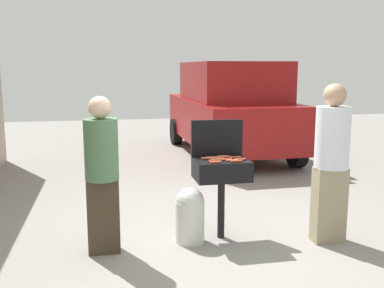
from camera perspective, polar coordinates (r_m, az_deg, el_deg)
The scene contains 20 objects.
ground_plane at distance 5.04m, azimuth 0.74°, elevation -12.41°, with size 24.00×24.00×0.00m, color gray.
bbq_grill at distance 4.94m, azimuth 3.81°, elevation -3.65°, with size 0.60×0.44×0.90m.
grill_lid_open at distance 5.08m, azimuth 3.21°, elevation 0.77°, with size 0.60×0.05×0.42m, color black.
hot_dog_0 at distance 4.79m, azimuth 5.72°, elevation -2.21°, with size 0.03×0.03×0.13m, color #AD4228.
hot_dog_1 at distance 4.86m, azimuth 4.42°, elevation -2.00°, with size 0.03×0.03×0.13m, color #B74C33.
hot_dog_2 at distance 4.93m, azimuth 3.41°, elevation -1.83°, with size 0.03×0.03×0.13m, color #B74C33.
hot_dog_3 at distance 4.99m, azimuth 5.57°, elevation -1.72°, with size 0.03×0.03×0.13m, color #AD4228.
hot_dog_4 at distance 4.82m, azimuth 5.19°, elevation -2.12°, with size 0.03×0.03×0.13m, color #C6593D.
hot_dog_5 at distance 4.72m, azimuth 3.00°, elevation -2.35°, with size 0.03×0.03×0.13m, color #B74C33.
hot_dog_6 at distance 4.92m, azimuth 1.95°, elevation -1.84°, with size 0.03×0.03×0.13m, color #C6593D.
hot_dog_7 at distance 4.87m, azimuth 3.08°, elevation -1.97°, with size 0.03×0.03×0.13m, color #C6593D.
hot_dog_8 at distance 4.79m, azimuth 2.81°, elevation -2.18°, with size 0.03×0.03×0.13m, color #AD4228.
hot_dog_9 at distance 4.96m, azimuth 2.59°, elevation -1.75°, with size 0.03×0.03×0.13m, color #AD4228.
hot_dog_10 at distance 4.99m, azimuth 4.31°, elevation -1.69°, with size 0.03×0.03×0.13m, color #AD4228.
hot_dog_11 at distance 5.03m, azimuth 3.99°, elevation -1.61°, with size 0.03×0.03×0.13m, color #C6593D.
hot_dog_12 at distance 4.89m, azimuth 6.15°, elevation -1.97°, with size 0.03×0.03×0.13m, color #B74C33.
propane_tank at distance 4.92m, azimuth -0.27°, elevation -8.96°, with size 0.32×0.32×0.62m.
person_left at distance 4.59m, azimuth -11.50°, elevation -3.24°, with size 0.34×0.34×1.63m.
person_right at distance 5.01m, azimuth 17.47°, elevation -1.70°, with size 0.37×0.37×1.74m.
parked_minivan at distance 9.73m, azimuth 4.87°, elevation 4.57°, with size 2.09×4.43×2.02m.
Camera 1 is at (-0.98, -4.56, 1.90)m, focal length 41.52 mm.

